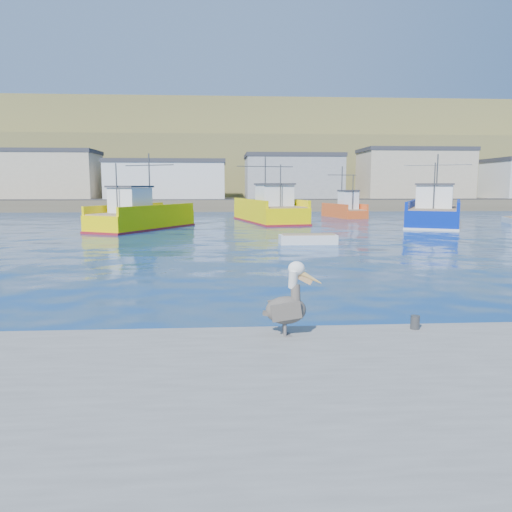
% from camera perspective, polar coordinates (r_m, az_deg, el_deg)
% --- Properties ---
extents(ground, '(260.00, 260.00, 0.00)m').
position_cam_1_polar(ground, '(14.32, 1.16, -6.65)').
color(ground, navy).
rests_on(ground, ground).
extents(dock, '(70.00, 12.00, 0.50)m').
position_cam_1_polar(dock, '(5.99, 9.37, -26.37)').
color(dock, slate).
rests_on(dock, ground).
extents(dock_bollards, '(36.20, 0.20, 0.30)m').
position_cam_1_polar(dock_bollards, '(10.97, 5.85, -7.76)').
color(dock_bollards, '#4C4C4C').
rests_on(dock_bollards, dock).
extents(far_shore, '(200.00, 81.00, 24.00)m').
position_cam_1_polar(far_shore, '(123.13, -3.23, 10.48)').
color(far_shore, brown).
rests_on(far_shore, ground).
extents(trawler_yellow_a, '(8.30, 11.27, 6.46)m').
position_cam_1_polar(trawler_yellow_a, '(43.13, -13.03, 4.33)').
color(trawler_yellow_a, '#FFE200').
rests_on(trawler_yellow_a, ground).
extents(trawler_yellow_b, '(6.92, 13.32, 6.69)m').
position_cam_1_polar(trawler_yellow_b, '(50.71, 1.56, 5.16)').
color(trawler_yellow_b, '#FFE200').
rests_on(trawler_yellow_b, ground).
extents(trawler_blue, '(9.34, 13.14, 6.67)m').
position_cam_1_polar(trawler_blue, '(49.04, 19.73, 4.59)').
color(trawler_blue, '#021E92').
rests_on(trawler_blue, ground).
extents(boat_orange, '(4.08, 7.38, 5.91)m').
position_cam_1_polar(boat_orange, '(59.09, 10.14, 5.31)').
color(boat_orange, '#F0541D').
rests_on(boat_orange, ground).
extents(skiff_mid, '(3.61, 1.32, 0.78)m').
position_cam_1_polar(skiff_mid, '(31.57, 5.96, 1.82)').
color(skiff_mid, silver).
rests_on(skiff_mid, ground).
extents(pelican, '(1.27, 0.54, 1.57)m').
position_cam_1_polar(pelican, '(10.52, 3.69, -5.49)').
color(pelican, '#595451').
rests_on(pelican, dock).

